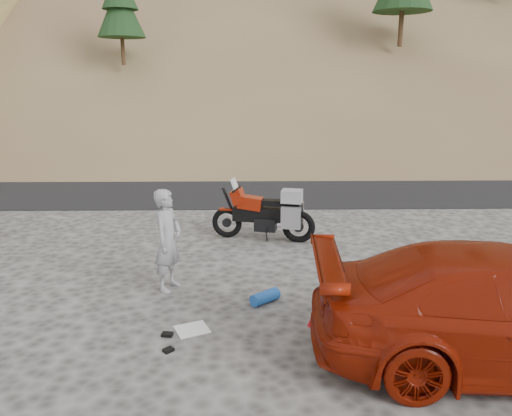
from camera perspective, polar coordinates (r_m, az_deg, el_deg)
The scene contains 11 objects.
ground at distance 8.85m, azimuth -8.91°, elevation -9.09°, with size 140.00×140.00×0.00m, color #3F3C3A.
road at distance 17.45m, azimuth -5.00°, elevation 2.60°, with size 120.00×7.00×0.05m, color black.
motorcycle at distance 11.18m, azimuth 1.31°, elevation -0.71°, with size 2.35×0.99×1.41m.
man at distance 8.88m, azimuth -9.79°, elevation -9.05°, with size 0.64×0.42×1.76m, color #939398.
red_car at distance 7.39m, azimuth 27.19°, elevation -15.53°, with size 2.08×5.11×1.48m, color maroon.
gear_white_cloth at distance 7.46m, azimuth -7.32°, elevation -13.59°, with size 0.45×0.40×0.02m, color white.
gear_blue_mat at distance 8.18m, azimuth 1.05°, elevation -10.14°, with size 0.20×0.20×0.50m, color #1C53A9.
gear_bottle at distance 8.13m, azimuth 15.93°, elevation -10.79°, with size 0.08×0.08×0.23m, color #1C53A9.
gear_funnel at distance 7.52m, azimuth 6.44°, elevation -12.63°, with size 0.14×0.14×0.18m, color #B60C13.
gear_glove_a at distance 7.35m, azimuth -10.10°, elevation -14.04°, with size 0.15×0.11×0.04m, color black.
gear_glove_b at distance 6.97m, azimuth -9.98°, elevation -15.69°, with size 0.13×0.10×0.04m, color black.
Camera 1 is at (1.21, -8.06, 3.46)m, focal length 35.00 mm.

